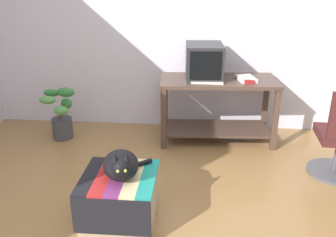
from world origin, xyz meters
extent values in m
plane|color=olive|center=(0.00, 0.00, 0.00)|extent=(14.00, 14.00, 0.00)
cube|color=silver|center=(0.00, 2.05, 1.30)|extent=(8.00, 0.10, 2.60)
cube|color=#4C382D|center=(-0.13, 1.31, 0.35)|extent=(0.06, 0.06, 0.70)
cube|color=#4C382D|center=(1.09, 1.38, 0.35)|extent=(0.06, 0.06, 0.70)
cube|color=#4C382D|center=(1.06, 1.89, 0.35)|extent=(0.06, 0.06, 0.70)
cube|color=#4C382D|center=(-0.16, 1.82, 0.35)|extent=(0.06, 0.06, 0.70)
cube|color=#4C382D|center=(0.46, 1.60, 0.14)|extent=(1.22, 0.56, 0.02)
cube|color=#4C382D|center=(0.46, 1.60, 0.72)|extent=(1.33, 0.66, 0.04)
cube|color=#28282B|center=(0.29, 1.64, 0.75)|extent=(0.30, 0.35, 0.02)
cube|color=#28282B|center=(0.29, 1.64, 0.93)|extent=(0.43, 0.50, 0.38)
cube|color=black|center=(0.31, 1.39, 0.94)|extent=(0.33, 0.03, 0.30)
cube|color=beige|center=(0.30, 1.46, 0.75)|extent=(0.41, 0.16, 0.02)
cube|color=white|center=(0.76, 1.57, 0.76)|extent=(0.23, 0.30, 0.04)
cube|color=tan|center=(-0.35, 0.03, 0.19)|extent=(0.55, 0.54, 0.37)
cube|color=black|center=(-0.35, -0.27, 0.22)|extent=(0.57, 0.01, 0.30)
cube|color=black|center=(-0.58, 0.03, 0.38)|extent=(0.11, 0.58, 0.02)
cube|color=#AD2323|center=(-0.47, 0.03, 0.38)|extent=(0.11, 0.58, 0.02)
cube|color=#7A2D6B|center=(-0.35, 0.03, 0.38)|extent=(0.11, 0.58, 0.02)
cube|color=beige|center=(-0.24, 0.03, 0.38)|extent=(0.11, 0.58, 0.02)
cube|color=#1E897A|center=(-0.12, 0.03, 0.38)|extent=(0.11, 0.58, 0.02)
ellipsoid|color=black|center=(-0.33, 0.04, 0.49)|extent=(0.35, 0.43, 0.19)
sphere|color=black|center=(-0.30, -0.10, 0.54)|extent=(0.15, 0.15, 0.15)
cylinder|color=black|center=(-0.25, 0.17, 0.41)|extent=(0.26, 0.22, 0.04)
cone|color=black|center=(-0.34, -0.11, 0.63)|extent=(0.06, 0.06, 0.07)
cone|color=black|center=(-0.26, -0.09, 0.63)|extent=(0.06, 0.06, 0.07)
sphere|color=#C6D151|center=(-0.31, -0.17, 0.55)|extent=(0.02, 0.02, 0.02)
sphere|color=#C6D151|center=(-0.26, -0.16, 0.55)|extent=(0.02, 0.02, 0.02)
cylinder|color=#3D3D42|center=(-1.36, 1.49, 0.12)|extent=(0.23, 0.23, 0.25)
cylinder|color=brown|center=(-1.36, 1.49, 0.30)|extent=(0.03, 0.03, 0.11)
ellipsoid|color=#2D7033|center=(-1.27, 1.48, 0.58)|extent=(0.21, 0.11, 0.11)
ellipsoid|color=#38843D|center=(-1.31, 1.59, 0.40)|extent=(0.13, 0.11, 0.13)
ellipsoid|color=#2D7033|center=(-1.48, 1.58, 0.53)|extent=(0.19, 0.09, 0.09)
ellipsoid|color=#4C8E42|center=(-1.47, 1.42, 0.50)|extent=(0.19, 0.12, 0.09)
ellipsoid|color=#4C8E42|center=(-1.31, 1.38, 0.39)|extent=(0.17, 0.12, 0.10)
cylinder|color=#4C4C51|center=(1.60, 0.91, 0.01)|extent=(0.52, 0.52, 0.03)
cube|color=#A31E1E|center=(0.78, 1.45, 0.76)|extent=(0.11, 0.04, 0.04)
cylinder|color=#2351B2|center=(0.80, 1.61, 0.74)|extent=(0.11, 0.10, 0.01)
camera|label=1|loc=(0.23, -2.38, 1.86)|focal=39.15mm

